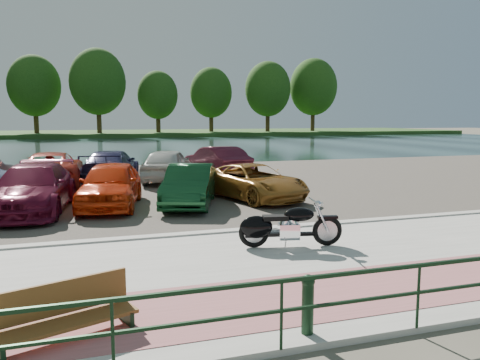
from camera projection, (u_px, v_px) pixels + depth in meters
name	position (u px, v px, depth m)	size (l,w,h in m)	color
ground	(295.00, 254.00, 10.18)	(200.00, 200.00, 0.00)	#595447
promenade	(316.00, 265.00, 9.23)	(60.00, 6.00, 0.10)	#A5A39B
pink_path	(357.00, 289.00, 7.80)	(60.00, 2.00, 0.01)	#965455
kerb	(263.00, 230.00, 12.06)	(60.00, 0.30, 0.14)	#A5A39B
parking_lot	(192.00, 184.00, 20.57)	(60.00, 18.00, 0.04)	#3E3932
river	(134.00, 146.00, 47.98)	(120.00, 40.00, 0.00)	#192D2A
far_bank	(118.00, 133.00, 78.18)	(120.00, 24.00, 0.60)	#26491A
railing	(419.00, 279.00, 6.29)	(24.04, 0.05, 0.90)	black
bollards	(296.00, 303.00, 6.11)	(10.68, 0.18, 0.81)	black
far_trees	(147.00, 88.00, 72.66)	(70.25, 10.68, 12.52)	#392815
motorcycle	(281.00, 226.00, 10.32)	(2.30, 0.87, 1.05)	black
park_bench	(65.00, 313.00, 6.08)	(1.84, 1.05, 0.72)	brown
car_3	(33.00, 189.00, 14.38)	(2.06, 5.08, 1.47)	#570C23
car_4	(111.00, 184.00, 15.22)	(1.75, 4.36, 1.48)	red
car_5	(190.00, 185.00, 15.50)	(1.44, 4.13, 1.36)	#113F1F
car_6	(254.00, 182.00, 16.71)	(2.08, 4.51, 1.25)	#976223
car_10	(51.00, 169.00, 19.93)	(2.43, 5.27, 1.46)	#A52A1B
car_11	(111.00, 166.00, 21.26)	(2.02, 4.96, 1.44)	navy
car_12	(168.00, 165.00, 21.35)	(1.80, 4.47, 1.52)	beige
car_13	(216.00, 162.00, 22.80)	(1.60, 4.60, 1.52)	#521525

